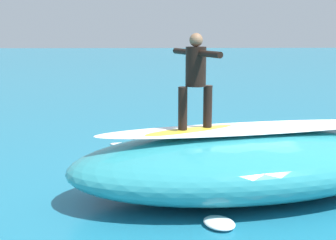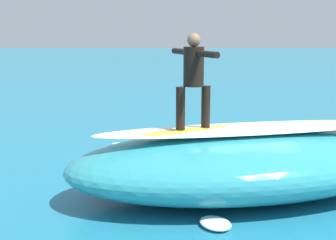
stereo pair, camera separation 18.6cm
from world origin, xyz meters
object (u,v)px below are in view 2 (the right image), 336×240
Objects in this scene: surfboard_riding at (193,131)px; surfboard_paddling at (151,145)px; surfer_riding at (194,74)px; surfer_paddling at (156,140)px.

surfboard_paddling is (0.80, -3.61, -1.17)m from surfboard_riding.
surfboard_riding is 1.27× the size of surfer_riding.
surfer_riding is (0.00, 0.00, 0.97)m from surfboard_riding.
surfer_riding is at bearing 113.93° from surfer_paddling.
surfer_paddling is at bearing 180.00° from surfboard_paddling.
surfer_riding is 0.99× the size of surfer_paddling.
surfboard_riding is at bearing 115.66° from surfboard_paddling.
surfer_paddling reaches higher than surfboard_paddling.
surfer_riding reaches higher than surfboard_paddling.
surfboard_riding is 3.88m from surfboard_paddling.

